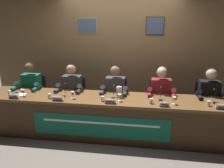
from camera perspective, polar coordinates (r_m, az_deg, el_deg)
ground_plane at (r=4.39m, az=0.00°, el=-12.31°), size 12.00×12.00×0.00m
wall_back_panelled at (r=5.13m, az=2.03°, el=7.38°), size 5.81×0.14×2.60m
conference_table at (r=4.07m, az=-0.28°, el=-6.77°), size 4.61×0.75×0.73m
chair_far_left at (r=5.21m, az=-18.21°, el=-3.24°), size 0.44×0.45×0.89m
panelist_far_left at (r=4.96m, az=-19.49°, el=-1.00°), size 0.51×0.48×1.22m
nameplate_far_left at (r=4.39m, az=-22.97°, el=-2.75°), size 0.19×0.06×0.08m
juice_glass_far_left at (r=4.43m, az=-21.00°, el=-1.74°), size 0.06×0.06×0.12m
water_cup_far_left at (r=4.60m, az=-23.81°, el=-2.03°), size 0.06×0.06×0.08m
microphone_far_left at (r=4.66m, az=-22.14°, el=-1.14°), size 0.06×0.17×0.22m
chair_left at (r=4.89m, az=-9.10°, el=-3.88°), size 0.44×0.45×0.89m
panelist_left at (r=4.62m, az=-9.98°, el=-1.53°), size 0.51×0.48×1.22m
nameplate_left at (r=4.04m, az=-13.21°, el=-3.47°), size 0.19×0.06×0.08m
juice_glass_left at (r=4.09m, az=-9.63°, el=-2.35°), size 0.06×0.06×0.12m
water_cup_left at (r=4.19m, az=-15.07°, el=-2.93°), size 0.06×0.06×0.08m
microphone_left at (r=4.23m, az=-11.71°, el=-1.95°), size 0.06×0.17×0.22m
chair_center at (r=4.71m, az=1.00°, el=-4.47°), size 0.44×0.45×0.89m
panelist_center at (r=4.43m, az=0.68°, el=-2.06°), size 0.51×0.48×1.22m
nameplate_center at (r=3.82m, az=-0.40°, el=-4.21°), size 0.19×0.06×0.08m
juice_glass_center at (r=3.90m, az=1.85°, el=-3.02°), size 0.06×0.06×0.12m
water_cup_center at (r=3.93m, az=-2.35°, el=-3.66°), size 0.06×0.06×0.08m
microphone_center at (r=4.05m, az=0.32°, el=-2.44°), size 0.06×0.17×0.22m
chair_right at (r=4.69m, az=11.55°, el=-4.93°), size 0.44×0.45×0.89m
panelist_right at (r=4.41m, az=11.87°, el=-2.54°), size 0.51×0.48×1.22m
nameplate_right at (r=3.78m, az=12.70°, el=-4.84°), size 0.15×0.06×0.08m
juice_glass_right at (r=3.90m, az=15.00°, el=-3.60°), size 0.06×0.06×0.12m
water_cup_right at (r=3.87m, az=9.55°, el=-4.18°), size 0.06×0.06×0.08m
microphone_right at (r=4.04m, az=11.85°, el=-2.87°), size 0.06×0.17×0.22m
chair_far_right at (r=4.82m, az=21.87°, el=-5.23°), size 0.44×0.45×0.89m
panelist_far_right at (r=4.55m, az=22.79°, el=-2.92°), size 0.51×0.48×1.22m
nameplate_far_right at (r=3.98m, az=25.45°, el=-5.03°), size 0.20×0.06×0.08m
water_cup_far_right at (r=4.02m, az=22.62°, el=-4.47°), size 0.06×0.06×0.08m
microphone_far_right at (r=4.20m, az=23.84°, el=-3.23°), size 0.06×0.17×0.22m
water_pitcher_central at (r=4.09m, az=1.79°, el=-1.95°), size 0.15×0.10×0.21m
document_stack_far_left at (r=4.54m, az=-21.67°, el=-2.46°), size 0.22×0.16×0.01m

